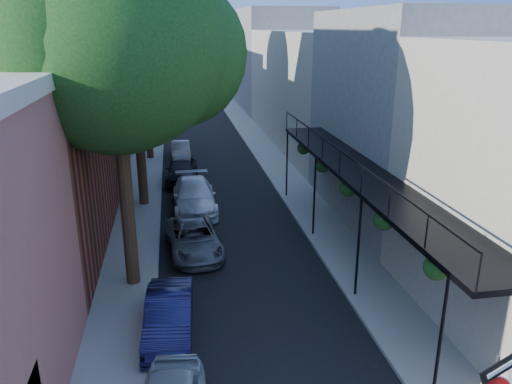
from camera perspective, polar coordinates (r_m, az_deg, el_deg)
name	(u,v)px	position (r m, az deg, el deg)	size (l,w,h in m)	color
road_surface	(205,147)	(36.52, -5.82, 5.18)	(6.00, 64.00, 0.01)	black
sidewalk_left	(149,148)	(36.49, -12.12, 4.94)	(2.00, 64.00, 0.12)	gray
sidewalk_right	(260,144)	(36.96, 0.40, 5.52)	(2.00, 64.00, 0.12)	gray
buildings_left	(59,81)	(35.15, -21.57, 11.66)	(10.10, 59.10, 12.00)	#B66C5D
buildings_right	(329,83)	(36.93, 8.39, 12.19)	(9.80, 55.00, 10.00)	#BEB79D
oak_near	(129,42)	(15.80, -14.32, 16.28)	(7.48, 6.80, 11.42)	#342314
oak_mid	(142,56)	(23.79, -12.87, 14.95)	(6.60, 6.00, 10.20)	#342314
oak_far	(149,27)	(32.78, -12.11, 17.94)	(7.70, 7.00, 11.90)	#342314
parked_car_b	(169,316)	(14.63, -9.91, -13.74)	(1.27, 3.64, 1.20)	#12123A
parked_car_c	(194,239)	(19.35, -7.08, -5.33)	(1.90, 4.11, 1.14)	#58595F
parked_car_d	(194,196)	(23.73, -7.06, -0.47)	(1.94, 4.76, 1.38)	white
parked_car_e	(182,169)	(28.24, -8.51, 2.58)	(1.66, 4.12, 1.40)	black
parked_car_f	(181,150)	(33.24, -8.61, 4.72)	(1.18, 3.39, 1.12)	gray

